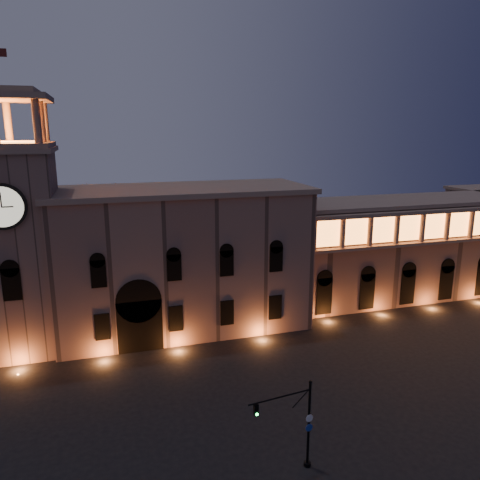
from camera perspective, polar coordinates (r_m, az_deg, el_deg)
The scene contains 5 objects.
ground at distance 42.83m, azimuth 1.63°, elevation -21.30°, with size 160.00×160.00×0.00m, color black.
government_building at distance 58.21m, azimuth -7.05°, elevation -2.27°, with size 30.80×12.80×17.60m.
clock_tower at distance 56.44m, azimuth -25.74°, elevation -0.11°, with size 9.80×9.80×32.40m.
colonnade_wing at distance 73.76m, azimuth 19.77°, elevation -0.78°, with size 40.60×11.50×14.50m.
traffic_light at distance 36.30m, azimuth 7.16°, elevation -21.45°, with size 5.10×1.02×7.04m.
Camera 1 is at (-11.18, -33.41, 24.36)m, focal length 35.00 mm.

